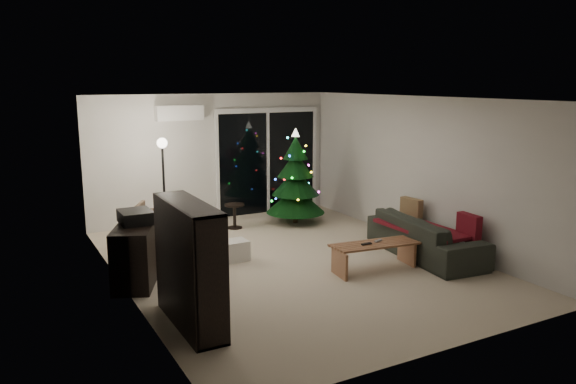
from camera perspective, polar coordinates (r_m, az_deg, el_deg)
name	(u,v)px	position (r m, az deg, el deg)	size (l,w,h in m)	color
room	(274,180)	(9.93, -1.47, 1.19)	(6.50, 7.51, 2.60)	beige
bookshelf	(174,267)	(6.43, -11.47, -7.48)	(0.36, 1.43, 1.43)	black
media_cabinet	(138,252)	(8.12, -15.03, -5.89)	(0.50, 1.32, 0.83)	black
stereo	(136,217)	(7.99, -15.21, -2.44)	(0.42, 0.50, 0.18)	black
armchair	(163,228)	(9.31, -12.54, -3.61)	(0.87, 0.90, 0.82)	brown
ottoman	(191,246)	(8.79, -9.79, -5.47)	(0.55, 0.55, 0.50)	#FEEECD
cardboard_box_a	(180,251)	(8.89, -10.95, -5.93)	(0.44, 0.33, 0.31)	silver
cardboard_box_b	(233,250)	(8.81, -5.61, -5.93)	(0.45, 0.34, 0.31)	silver
side_table	(235,216)	(10.65, -5.45, -2.46)	(0.37, 0.37, 0.47)	black
floor_lamp	(164,191)	(9.98, -12.47, 0.09)	(0.28, 0.28, 1.73)	black
sofa	(426,236)	(9.21, 13.80, -4.39)	(2.20, 0.86, 0.64)	black
sofa_throw	(421,228)	(9.11, 13.37, -3.61)	(0.69, 1.58, 0.05)	#5A1013
cushion_a	(411,210)	(9.78, 12.41, -1.84)	(0.13, 0.42, 0.42)	#896F53
cushion_b	(469,228)	(8.87, 17.90, -3.49)	(0.13, 0.42, 0.42)	#5A1013
coffee_table	(374,256)	(8.42, 8.76, -6.49)	(1.29, 0.45, 0.41)	#A77253
remote_a	(366,244)	(8.27, 7.97, -5.24)	(0.16, 0.05, 0.02)	black
remote_b	(378,241)	(8.46, 9.14, -4.91)	(0.15, 0.04, 0.02)	slate
christmas_tree	(296,176)	(10.88, 0.77, 1.62)	(1.15, 1.15, 1.86)	black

